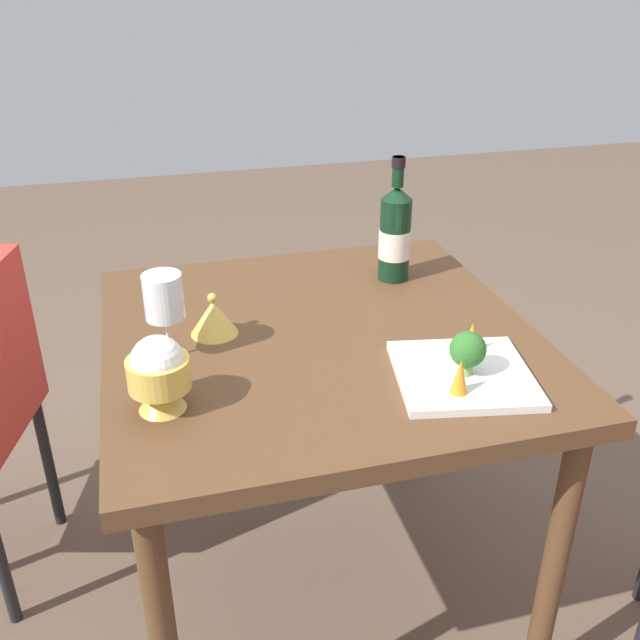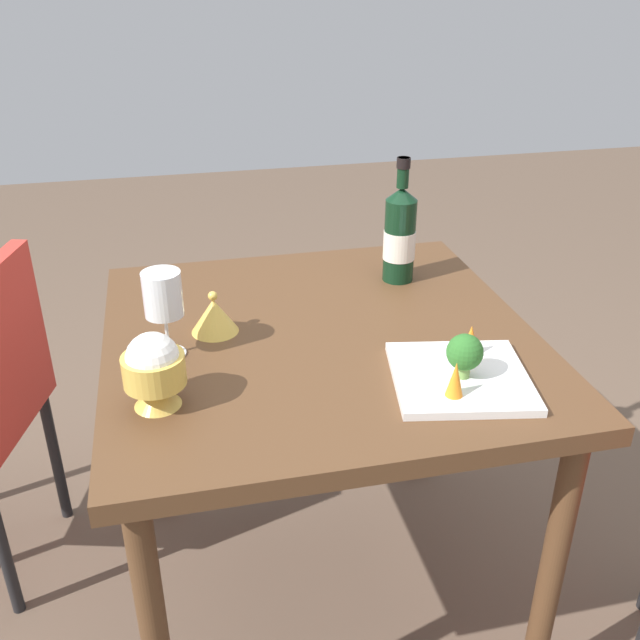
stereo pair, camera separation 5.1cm
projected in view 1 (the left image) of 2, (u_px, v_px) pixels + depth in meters
The scene contains 10 objects.
ground_plane at pixel (320, 588), 1.86m from camera, with size 8.00×8.00×0.00m, color brown.
dining_table at pixel (320, 369), 1.55m from camera, with size 0.90×0.90×0.76m.
wine_bottle at pixel (395, 233), 1.71m from camera, with size 0.08×0.08×0.30m.
wine_glass at pixel (164, 299), 1.36m from camera, with size 0.08×0.08×0.18m.
rice_bowl at pixel (159, 372), 1.23m from camera, with size 0.11×0.11×0.14m.
rice_bowl_lid at pixel (214, 317), 1.49m from camera, with size 0.10×0.10×0.09m.
serving_plate at pixel (463, 375), 1.35m from camera, with size 0.29×0.29×0.02m.
broccoli_floret at pixel (468, 350), 1.31m from camera, with size 0.07×0.07×0.09m.
carrot_garnish_left at pixel (460, 376), 1.26m from camera, with size 0.03×0.03×0.07m.
carrot_garnish_right at pixel (472, 337), 1.39m from camera, with size 0.04×0.04×0.06m.
Camera 1 is at (-1.29, 0.34, 1.48)m, focal length 40.15 mm.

